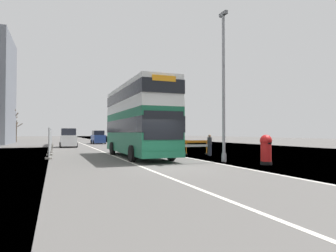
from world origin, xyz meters
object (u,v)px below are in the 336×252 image
lamppost_foreground (224,91)px  roadworks_barrier (197,145)px  car_receding_mid (98,138)px  pedestrian_at_kerb (210,145)px  double_decker_bus (138,119)px  car_oncoming_near (68,138)px  red_pillar_postbox (266,148)px

lamppost_foreground → roadworks_barrier: size_ratio=4.75×
roadworks_barrier → car_receding_mid: 26.31m
car_receding_mid → pedestrian_at_kerb: size_ratio=2.82×
double_decker_bus → car_oncoming_near: size_ratio=2.68×
lamppost_foreground → roadworks_barrier: lamppost_foreground is taller
pedestrian_at_kerb → car_oncoming_near: bearing=118.3°
red_pillar_postbox → roadworks_barrier: bearing=91.0°
red_pillar_postbox → roadworks_barrier: 8.10m
lamppost_foreground → pedestrian_at_kerb: bearing=70.4°
car_receding_mid → car_oncoming_near: bearing=-116.6°
roadworks_barrier → car_oncoming_near: size_ratio=0.47×
roadworks_barrier → car_receding_mid: bearing=99.1°
double_decker_bus → pedestrian_at_kerb: (5.50, -0.66, -1.89)m
red_pillar_postbox → car_receding_mid: bearing=97.2°
car_receding_mid → roadworks_barrier: bearing=-80.9°
car_oncoming_near → car_receding_mid: car_oncoming_near is taller
lamppost_foreground → pedestrian_at_kerb: (1.66, 4.65, -3.47)m
lamppost_foreground → car_oncoming_near: lamppost_foreground is taller
lamppost_foreground → red_pillar_postbox: bearing=-56.7°
double_decker_bus → car_receding_mid: double_decker_bus is taller
lamppost_foreground → roadworks_barrier: (1.23, 6.01, -3.55)m
lamppost_foreground → car_receding_mid: 32.29m
car_oncoming_near → car_receding_mid: 10.89m
double_decker_bus → car_receding_mid: (0.89, 26.67, -1.72)m
roadworks_barrier → red_pillar_postbox: bearing=-89.0°
double_decker_bus → roadworks_barrier: size_ratio=5.66×
roadworks_barrier → pedestrian_at_kerb: pedestrian_at_kerb is taller
red_pillar_postbox → car_oncoming_near: 26.02m
double_decker_bus → car_oncoming_near: double_decker_bus is taller
car_oncoming_near → pedestrian_at_kerb: (9.49, -17.60, -0.24)m
red_pillar_postbox → roadworks_barrier: red_pillar_postbox is taller
lamppost_foreground → car_oncoming_near: bearing=109.4°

